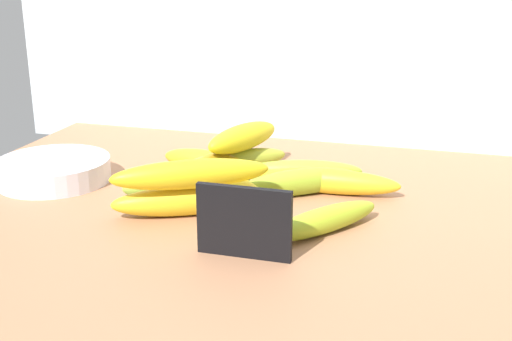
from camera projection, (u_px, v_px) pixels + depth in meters
counter_top at (299, 231)px, 86.25cm from camera, size 110.00×76.00×3.00cm
chalkboard_sign at (244, 225)px, 74.53cm from camera, size 11.00×1.80×8.40cm
fruit_bowl at (54, 170)px, 100.22cm from camera, size 16.91×16.91×3.40cm
banana_0 at (235, 161)px, 104.25cm from camera, size 15.65×14.71×3.56cm
banana_1 at (329, 181)px, 95.10cm from camera, size 20.44×4.15×3.62cm
banana_2 at (301, 182)px, 94.52cm from camera, size 16.79×13.43×3.79cm
banana_3 at (210, 168)px, 99.86cm from camera, size 6.65×16.96×4.19cm
banana_4 at (303, 171)px, 100.15cm from camera, size 17.96×7.57×3.27cm
banana_5 at (239, 190)px, 91.42cm from camera, size 17.06×17.20×3.63cm
banana_6 at (185, 201)px, 87.13cm from camera, size 18.82×12.28×3.95cm
banana_7 at (324, 220)px, 81.61cm from camera, size 13.15×15.80×3.27cm
banana_8 at (187, 184)px, 93.22cm from camera, size 17.61×12.86×4.09cm
banana_9 at (206, 161)px, 103.96cm from camera, size 15.47×6.20×3.64cm
banana_10 at (191, 174)px, 85.31cm from camera, size 19.81×13.64×3.81cm
banana_11 at (243, 137)px, 103.17cm from camera, size 9.62×15.87×4.12cm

